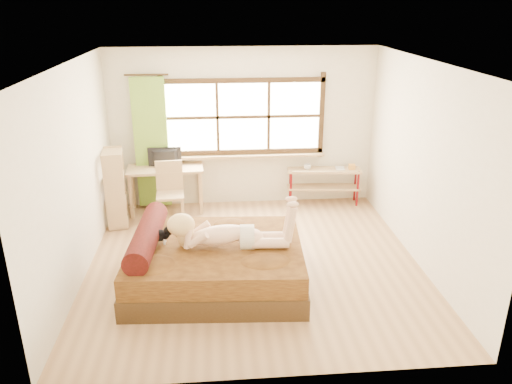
{
  "coord_description": "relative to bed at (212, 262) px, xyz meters",
  "views": [
    {
      "loc": [
        -0.49,
        -6.06,
        3.41
      ],
      "look_at": [
        0.04,
        0.2,
        0.97
      ],
      "focal_mm": 35.0,
      "sensor_mm": 36.0,
      "label": 1
    }
  ],
  "objects": [
    {
      "name": "wall_back",
      "position": [
        0.57,
        2.72,
        1.05
      ],
      "size": [
        4.5,
        0.0,
        4.5
      ],
      "primitive_type": "plane",
      "rotation": [
        1.57,
        0.0,
        0.0
      ],
      "color": "silver",
      "rests_on": "floor"
    },
    {
      "name": "pipe_shelf",
      "position": [
        1.99,
        2.53,
        0.17
      ],
      "size": [
        1.3,
        0.44,
        0.72
      ],
      "rotation": [
        0.0,
        0.0,
        -0.1
      ],
      "color": "tan",
      "rests_on": "floor"
    },
    {
      "name": "book",
      "position": [
        2.17,
        2.54,
        0.35
      ],
      "size": [
        0.17,
        0.22,
        0.02
      ],
      "primitive_type": "imported",
      "rotation": [
        0.0,
        0.0,
        -0.1
      ],
      "color": "gray",
      "rests_on": "pipe_shelf"
    },
    {
      "name": "bookshelf",
      "position": [
        -1.51,
        1.94,
        0.33
      ],
      "size": [
        0.37,
        0.57,
        1.23
      ],
      "rotation": [
        0.0,
        0.0,
        0.14
      ],
      "color": "tan",
      "rests_on": "floor"
    },
    {
      "name": "bed",
      "position": [
        0.0,
        0.0,
        0.0
      ],
      "size": [
        2.28,
        1.87,
        0.83
      ],
      "rotation": [
        0.0,
        0.0,
        -0.06
      ],
      "color": "black",
      "rests_on": "floor"
    },
    {
      "name": "wall_front",
      "position": [
        0.57,
        -1.78,
        1.05
      ],
      "size": [
        4.5,
        0.0,
        4.5
      ],
      "primitive_type": "plane",
      "rotation": [
        -1.57,
        0.0,
        0.0
      ],
      "color": "silver",
      "rests_on": "floor"
    },
    {
      "name": "wall_right",
      "position": [
        2.82,
        0.47,
        1.05
      ],
      "size": [
        0.0,
        4.5,
        4.5
      ],
      "primitive_type": "plane",
      "rotation": [
        1.57,
        0.0,
        -1.57
      ],
      "color": "silver",
      "rests_on": "floor"
    },
    {
      "name": "chair",
      "position": [
        -0.67,
        2.05,
        0.25
      ],
      "size": [
        0.46,
        0.46,
        0.98
      ],
      "rotation": [
        0.0,
        0.0,
        0.07
      ],
      "color": "tan",
      "rests_on": "floor"
    },
    {
      "name": "cup",
      "position": [
        1.67,
        2.54,
        0.39
      ],
      "size": [
        0.13,
        0.13,
        0.1
      ],
      "primitive_type": "imported",
      "rotation": [
        0.0,
        0.0,
        -0.1
      ],
      "color": "gray",
      "rests_on": "pipe_shelf"
    },
    {
      "name": "monitor",
      "position": [
        -0.76,
        2.47,
        0.65
      ],
      "size": [
        0.56,
        0.11,
        0.32
      ],
      "primitive_type": "imported",
      "rotation": [
        0.0,
        0.0,
        3.21
      ],
      "color": "black",
      "rests_on": "desk"
    },
    {
      "name": "woman",
      "position": [
        0.2,
        -0.05,
        0.58
      ],
      "size": [
        1.55,
        0.53,
        0.65
      ],
      "primitive_type": null,
      "rotation": [
        0.0,
        0.0,
        -0.06
      ],
      "color": "beige",
      "rests_on": "bed"
    },
    {
      "name": "wall_left",
      "position": [
        -1.68,
        0.47,
        1.05
      ],
      "size": [
        0.0,
        4.5,
        4.5
      ],
      "primitive_type": "plane",
      "rotation": [
        1.57,
        0.0,
        1.57
      ],
      "color": "silver",
      "rests_on": "floor"
    },
    {
      "name": "kitten",
      "position": [
        -0.67,
        0.1,
        0.38
      ],
      "size": [
        0.33,
        0.15,
        0.26
      ],
      "primitive_type": null,
      "rotation": [
        0.0,
        0.0,
        -0.06
      ],
      "color": "black",
      "rests_on": "bed"
    },
    {
      "name": "ceiling",
      "position": [
        0.57,
        0.47,
        2.4
      ],
      "size": [
        4.5,
        4.5,
        0.0
      ],
      "primitive_type": "plane",
      "rotation": [
        3.14,
        0.0,
        0.0
      ],
      "color": "white",
      "rests_on": "wall_back"
    },
    {
      "name": "floor",
      "position": [
        0.57,
        0.47,
        -0.3
      ],
      "size": [
        4.5,
        4.5,
        0.0
      ],
      "primitive_type": "plane",
      "color": "#9E754C",
      "rests_on": "ground"
    },
    {
      "name": "curtain",
      "position": [
        -0.98,
        2.6,
        0.85
      ],
      "size": [
        0.55,
        0.1,
        2.2
      ],
      "primitive_type": "cube",
      "color": "#619929",
      "rests_on": "wall_back"
    },
    {
      "name": "desk",
      "position": [
        -0.76,
        2.42,
        0.38
      ],
      "size": [
        1.28,
        0.65,
        0.78
      ],
      "rotation": [
        0.0,
        0.0,
        0.07
      ],
      "color": "tan",
      "rests_on": "floor"
    },
    {
      "name": "window",
      "position": [
        0.57,
        2.69,
        1.21
      ],
      "size": [
        2.8,
        0.16,
        1.46
      ],
      "color": "#FFEDBF",
      "rests_on": "wall_back"
    }
  ]
}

